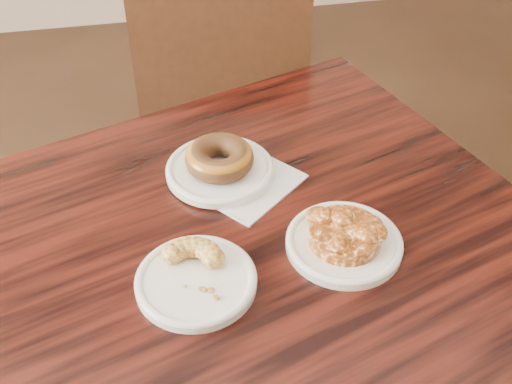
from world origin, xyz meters
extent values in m
cube|color=white|center=(0.02, 0.34, 0.75)|extent=(0.21, 0.21, 0.00)
cylinder|color=white|center=(-0.02, 0.37, 0.76)|extent=(0.17, 0.17, 0.01)
cylinder|color=white|center=(-0.08, 0.15, 0.76)|extent=(0.16, 0.16, 0.01)
cylinder|color=white|center=(0.13, 0.18, 0.76)|extent=(0.16, 0.16, 0.01)
torus|color=brown|center=(-0.02, 0.37, 0.78)|extent=(0.11, 0.11, 0.04)
camera|label=1|loc=(-0.11, -0.42, 1.40)|focal=45.00mm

